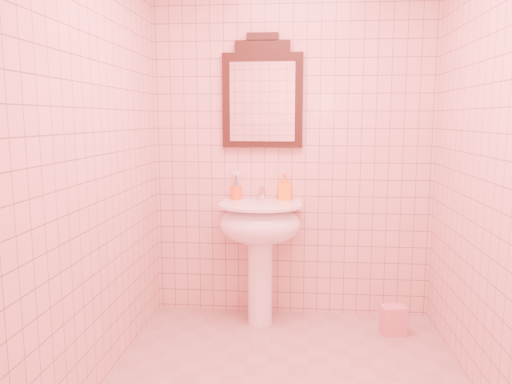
# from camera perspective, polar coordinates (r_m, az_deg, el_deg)

# --- Properties ---
(back_wall) EXTENTS (2.00, 0.02, 2.50)m
(back_wall) POSITION_cam_1_polar(r_m,az_deg,el_deg) (3.59, 4.14, 5.32)
(back_wall) COLOR beige
(back_wall) RESTS_ON floor
(pedestal_sink) EXTENTS (0.58, 0.58, 0.86)m
(pedestal_sink) POSITION_cam_1_polar(r_m,az_deg,el_deg) (3.46, 0.47, -4.63)
(pedestal_sink) COLOR white
(pedestal_sink) RESTS_ON floor
(faucet) EXTENTS (0.04, 0.16, 0.11)m
(faucet) POSITION_cam_1_polar(r_m,az_deg,el_deg) (3.55, 0.65, -0.06)
(faucet) COLOR white
(faucet) RESTS_ON pedestal_sink
(mirror) EXTENTS (0.57, 0.06, 0.79)m
(mirror) POSITION_cam_1_polar(r_m,az_deg,el_deg) (3.58, 0.75, 10.99)
(mirror) COLOR black
(mirror) RESTS_ON back_wall
(toothbrush_cup) EXTENTS (0.08, 0.08, 0.18)m
(toothbrush_cup) POSITION_cam_1_polar(r_m,az_deg,el_deg) (3.58, -2.26, -0.07)
(toothbrush_cup) COLOR #FF5915
(toothbrush_cup) RESTS_ON pedestal_sink
(soap_dispenser) EXTENTS (0.10, 0.10, 0.19)m
(soap_dispenser) POSITION_cam_1_polar(r_m,az_deg,el_deg) (3.56, 3.28, 0.58)
(soap_dispenser) COLOR orange
(soap_dispenser) RESTS_ON pedestal_sink
(towel) EXTENTS (0.18, 0.13, 0.20)m
(towel) POSITION_cam_1_polar(r_m,az_deg,el_deg) (3.58, 15.42, -13.96)
(towel) COLOR #D17B7F
(towel) RESTS_ON floor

